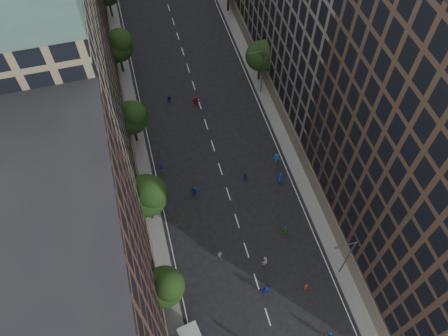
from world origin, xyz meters
name	(u,v)px	position (x,y,z in m)	size (l,w,h in m)	color
ground	(207,127)	(0.00, 40.00, 0.00)	(240.00, 240.00, 0.00)	black
sidewalk_left	(126,107)	(-12.00, 47.50, 0.07)	(4.00, 105.00, 0.15)	slate
sidewalk_right	(264,80)	(12.00, 47.50, 0.07)	(4.00, 105.00, 0.15)	slate
bldg_left_a	(71,303)	(-19.00, 11.00, 15.00)	(14.00, 22.00, 30.00)	#562F21
bldg_left_b	(52,97)	(-19.00, 35.00, 17.00)	(14.00, 26.00, 34.00)	#857457
bldg_left_c	(52,2)	(-19.00, 58.00, 14.00)	(14.00, 20.00, 28.00)	#562F21
bldg_right_a	(443,158)	(19.00, 15.00, 18.00)	(14.00, 30.00, 36.00)	#453225
bldg_right_b	(328,2)	(19.00, 44.00, 16.50)	(14.00, 28.00, 33.00)	#6B6258
tree_left_1	(166,286)	(-11.02, 13.86, 5.55)	(4.80, 4.80, 8.21)	black
tree_left_2	(147,195)	(-10.99, 25.83, 6.36)	(5.60, 5.60, 9.45)	black
tree_left_3	(132,117)	(-11.02, 39.85, 5.82)	(5.00, 5.00, 8.58)	black
tree_left_4	(118,45)	(-11.00, 55.84, 6.10)	(5.40, 5.40, 9.08)	black
tree_right_a	(262,55)	(11.38, 47.85, 5.63)	(5.00, 5.00, 8.39)	black
streetlamp_near	(347,256)	(10.37, 12.00, 5.17)	(2.64, 0.22, 9.06)	#595B60
streetlamp_far	(261,70)	(10.37, 45.00, 5.17)	(2.64, 0.22, 9.06)	#595B60
skater_2	(329,335)	(6.00, 4.91, 0.91)	(0.89, 0.69, 1.83)	#1552B1
skater_5	(265,290)	(0.59, 11.91, 0.88)	(1.63, 0.52, 1.76)	#162AB3
skater_7	(306,287)	(5.56, 11.03, 0.79)	(0.58, 0.38, 1.58)	#AA311C
skater_8	(264,261)	(1.64, 15.57, 0.94)	(0.91, 0.71, 1.87)	#B9BAB5
skater_9	(219,255)	(-3.71, 17.89, 0.75)	(0.97, 0.56, 1.51)	#434348
skater_10	(285,231)	(5.62, 18.94, 0.97)	(1.14, 0.47, 1.94)	#22712F
skater_11	(195,191)	(-4.68, 28.09, 0.93)	(1.72, 0.55, 1.86)	#13409B
skater_12	(280,178)	(7.79, 27.10, 0.95)	(0.93, 0.61, 1.90)	#162DB4
skater_13	(161,167)	(-8.50, 33.63, 0.77)	(0.56, 0.37, 1.54)	#1D14AA
skater_14	(245,177)	(2.86, 28.60, 0.81)	(0.79, 0.61, 1.62)	navy
skater_15	(276,159)	(8.37, 30.48, 0.93)	(1.20, 0.69, 1.85)	blue
skater_16	(169,100)	(-4.76, 46.53, 0.84)	(0.99, 0.41, 1.69)	navy
skater_17	(196,102)	(-0.65, 44.77, 0.96)	(1.79, 0.57, 1.93)	#AF1D2F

